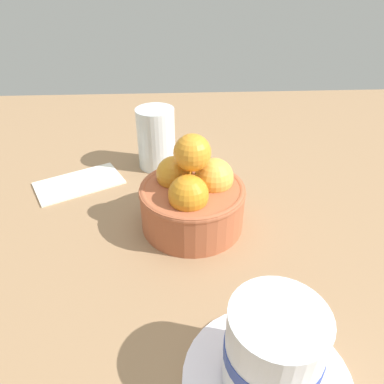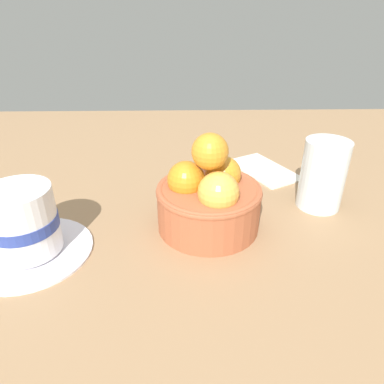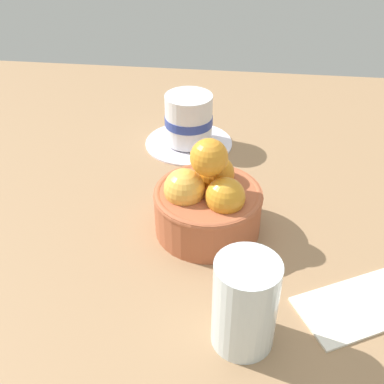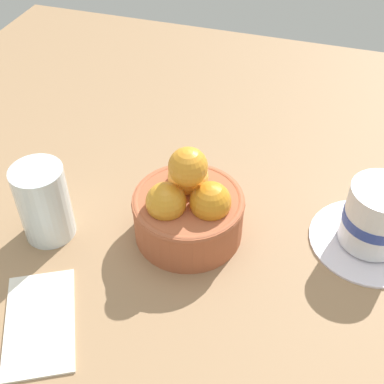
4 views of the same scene
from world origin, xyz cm
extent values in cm
cube|color=#997551|center=(0.00, 0.00, -1.87)|extent=(111.05, 107.53, 3.74)
cylinder|color=#AD5938|center=(0.00, 0.00, 2.85)|extent=(13.02, 13.02, 5.69)
torus|color=#AD5938|center=(0.00, 0.00, 5.29)|extent=(13.22, 13.22, 1.00)
sphere|color=orange|center=(-0.60, -2.81, 6.51)|extent=(4.74, 4.74, 4.74)
sphere|color=#F3B046|center=(2.74, 0.89, 6.51)|extent=(4.89, 4.89, 4.89)
sphere|color=orange|center=(-2.14, 1.93, 6.51)|extent=(4.65, 4.65, 4.65)
sphere|color=orange|center=(0.12, -0.49, 10.48)|extent=(4.41, 4.41, 4.41)
cylinder|color=white|center=(5.06, -21.11, 0.30)|extent=(14.09, 14.09, 0.60)
cylinder|color=white|center=(5.06, -21.11, 4.51)|extent=(7.47, 7.47, 7.82)
cylinder|color=#2D4299|center=(5.06, -21.11, 4.24)|extent=(7.63, 7.63, 1.41)
cylinder|color=silver|center=(-4.93, 16.11, 4.90)|extent=(6.07, 6.07, 9.81)
cube|color=white|center=(-16.89, 10.81, 0.30)|extent=(14.49, 12.18, 0.60)
camera|label=1|loc=(-2.01, -36.99, 29.52)|focal=33.65mm
camera|label=2|loc=(38.06, -3.02, 25.92)|focal=32.68mm
camera|label=3|loc=(-3.70, 45.87, 38.48)|focal=44.37mm
camera|label=4|loc=(-40.64, -13.30, 45.99)|focal=47.75mm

